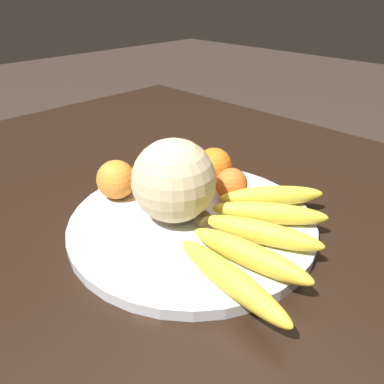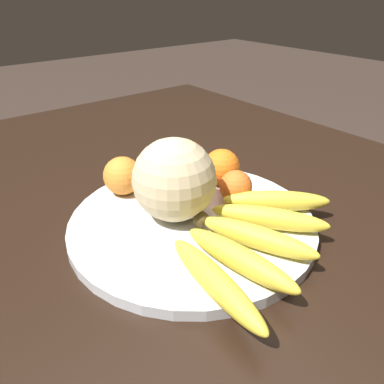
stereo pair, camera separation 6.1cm
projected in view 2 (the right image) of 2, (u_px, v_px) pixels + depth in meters
The scene contains 10 objects.
kitchen_table at pixel (204, 249), 0.72m from camera, with size 1.56×1.14×0.77m.
fruit_bowl at pixel (192, 222), 0.63m from camera, with size 0.41×0.41×0.02m.
melon at pixel (176, 181), 0.60m from camera, with size 0.14×0.14×0.14m.
banana_bunch at pixel (253, 236), 0.55m from camera, with size 0.26×0.32×0.04m.
orange_front_left at pixel (222, 167), 0.72m from camera, with size 0.07×0.07×0.07m.
orange_front_right at pixel (162, 175), 0.70m from camera, with size 0.07×0.07×0.07m.
orange_mid_center at pixel (188, 158), 0.76m from camera, with size 0.07×0.07×0.07m.
orange_back_left at pixel (123, 176), 0.69m from camera, with size 0.07×0.07×0.07m.
orange_back_right at pixel (236, 186), 0.67m from camera, with size 0.06×0.06×0.06m.
produce_tag at pixel (169, 200), 0.68m from camera, with size 0.08×0.07×0.00m.
Camera 2 is at (-0.44, 0.38, 1.14)m, focal length 35.00 mm.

